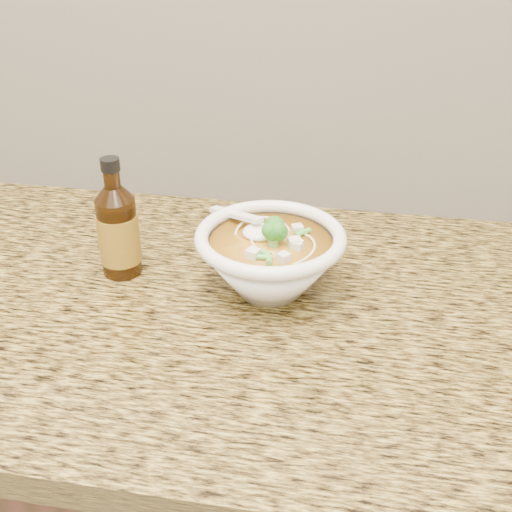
# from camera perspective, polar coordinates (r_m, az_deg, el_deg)

# --- Properties ---
(cabinet) EXTENTS (4.00, 0.65, 0.86)m
(cabinet) POSITION_cam_1_polar(r_m,az_deg,el_deg) (1.24, -5.63, -21.53)
(cabinet) COLOR #382110
(cabinet) RESTS_ON ground
(counter_slab) EXTENTS (4.00, 0.68, 0.04)m
(counter_slab) POSITION_cam_1_polar(r_m,az_deg,el_deg) (0.93, -7.02, -4.21)
(counter_slab) COLOR #A0873A
(counter_slab) RESTS_ON cabinet
(soup_bowl) EXTENTS (0.21, 0.21, 0.12)m
(soup_bowl) POSITION_cam_1_polar(r_m,az_deg,el_deg) (0.89, 1.26, -0.35)
(soup_bowl) COLOR white
(soup_bowl) RESTS_ON counter_slab
(hot_sauce_bottle) EXTENTS (0.06, 0.06, 0.18)m
(hot_sauce_bottle) POSITION_cam_1_polar(r_m,az_deg,el_deg) (0.94, -12.14, 2.16)
(hot_sauce_bottle) COLOR #371C07
(hot_sauce_bottle) RESTS_ON counter_slab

